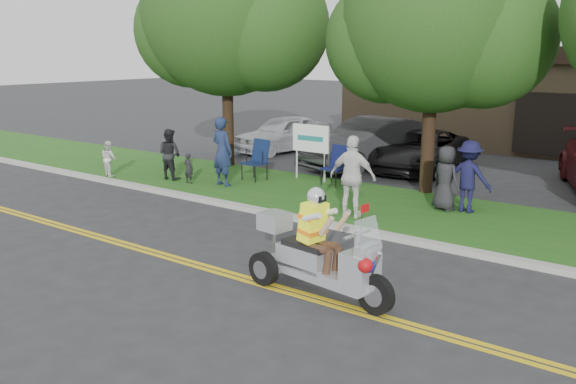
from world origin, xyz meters
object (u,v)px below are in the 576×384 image
Objects in this scene: lawn_chair_b at (337,163)px; lawn_chair_a at (258,157)px; parked_car_far_left at (284,134)px; trike_scooter at (317,257)px; spectator_adult_right at (353,177)px; parked_car_mid at (420,151)px; parked_car_left at (371,143)px; spectator_adult_left at (222,151)px; spectator_adult_mid at (170,154)px.

lawn_chair_a is at bearing -155.98° from lawn_chair_b.
parked_car_far_left is at bearing 145.89° from lawn_chair_b.
lawn_chair_b is at bearing 127.39° from trike_scooter.
spectator_adult_right is 0.45× the size of parked_car_far_left.
trike_scooter is 14.20m from parked_car_far_left.
parked_car_mid reaches higher than lawn_chair_b.
lawn_chair_a is 5.76m from parked_car_far_left.
parked_car_left is at bearing -0.60° from parked_car_far_left.
spectator_adult_right is at bearing 176.23° from spectator_adult_left.
parked_car_mid is (0.74, 3.98, -0.10)m from lawn_chair_b.
spectator_adult_mid is 0.32× the size of parked_car_mid.
parked_car_left reaches higher than spectator_adult_mid.
lawn_chair_b is at bearing 22.90° from lawn_chair_a.
lawn_chair_b is 3.27m from spectator_adult_left.
lawn_chair_a is 1.29m from spectator_adult_left.
parked_car_mid is (5.85, -0.30, -0.06)m from parked_car_far_left.
spectator_adult_left is at bearing -136.88° from lawn_chair_b.
trike_scooter is 8.03m from spectator_adult_left.
spectator_adult_left is 1.30× the size of spectator_adult_mid.
parked_car_mid is (-3.10, 10.72, 0.03)m from trike_scooter.
trike_scooter is 7.77m from lawn_chair_b.
parked_car_far_left is at bearing -89.04° from spectator_adult_mid.
spectator_adult_right is at bearing 120.96° from trike_scooter.
lawn_chair_b is 4.99m from spectator_adult_mid.
parked_car_far_left is 0.82× the size of parked_car_left.
trike_scooter is at bearing -54.42° from lawn_chair_b.
lawn_chair_b is 4.05m from parked_car_mid.
parked_car_mid is at bearing 8.71° from parked_car_far_left.
spectator_adult_right is at bearing -48.92° from parked_car_left.
parked_car_left is at bearing -128.34° from spectator_adult_mid.
parked_car_left reaches higher than parked_car_mid.
spectator_adult_mid is at bearing -72.59° from parked_car_far_left.
spectator_adult_left reaches higher than parked_car_far_left.
spectator_adult_left is 5.62m from parked_car_left.
lawn_chair_a is 0.63× the size of spectator_adult_right.
lawn_chair_b is (-3.85, 6.74, 0.13)m from trike_scooter.
spectator_adult_left is at bearing -122.58° from parked_car_mid.
trike_scooter reaches higher than parked_car_mid.
spectator_adult_left is 6.83m from parked_car_mid.
parked_car_left is at bearing -71.46° from spectator_adult_right.
spectator_adult_right is at bearing -81.75° from parked_car_mid.
lawn_chair_a is 4.83m from spectator_adult_right.
spectator_adult_left is 0.42× the size of parked_car_mid.
trike_scooter is 0.53× the size of parked_car_left.
spectator_adult_left reaches higher than spectator_adult_mid.
trike_scooter is at bearing -49.71° from parked_car_left.
parked_car_left is (-0.74, 3.33, 0.09)m from lawn_chair_b.
spectator_adult_left is (-0.29, -1.21, 0.31)m from lawn_chair_a.
spectator_adult_mid reaches higher than lawn_chair_b.
parked_car_far_left is at bearing 123.88° from lawn_chair_a.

